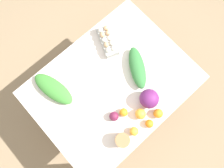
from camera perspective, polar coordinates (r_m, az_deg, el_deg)
The scene contains 13 objects.
ground_plane at distance 2.51m, azimuth 0.00°, elevation -4.09°, with size 8.00×8.00×0.00m, color #937A5B.
dining_table at distance 1.87m, azimuth 0.00°, elevation -0.83°, with size 1.28×0.98×0.75m.
cabbage_purple at distance 1.70m, azimuth 9.69°, elevation -3.81°, with size 0.15×0.15×0.15m, color #6B2366.
egg_carton at distance 1.85m, azimuth -1.23°, elevation 11.34°, with size 0.20×0.30×0.09m.
paper_bag at distance 1.67m, azimuth 2.71°, elevation -14.42°, with size 0.11×0.11×0.11m, color #997047.
greens_bunch_scallion at distance 1.77m, azimuth 6.63°, elevation 4.28°, with size 0.36×0.12×0.09m, color #337538.
greens_bunch_beet_tops at distance 1.78m, azimuth -15.05°, elevation -1.23°, with size 0.37×0.14×0.08m, color #3D8433.
beet_root at distance 1.69m, azimuth 0.51°, elevation -8.43°, with size 0.07×0.07×0.07m, color maroon.
orange_0 at distance 1.70m, azimuth 7.41°, elevation -7.78°, with size 0.08×0.08×0.08m, color #F9A833.
orange_1 at distance 1.70m, azimuth 5.80°, elevation -12.20°, with size 0.07×0.07×0.07m, color #F9A833.
orange_2 at distance 1.72m, azimuth 9.68°, elevation -10.24°, with size 0.06×0.06×0.06m, color orange.
orange_3 at distance 1.70m, azimuth 3.05°, elevation -7.41°, with size 0.07×0.07×0.07m, color orange.
orange_4 at distance 1.73m, azimuth 11.98°, elevation -7.53°, with size 0.07×0.07×0.07m, color orange.
Camera 1 is at (0.27, 0.30, 2.47)m, focal length 35.00 mm.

